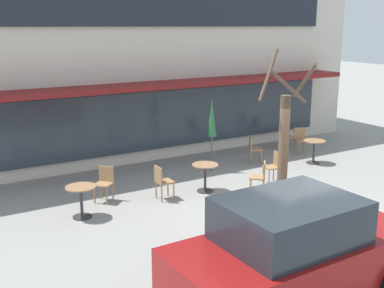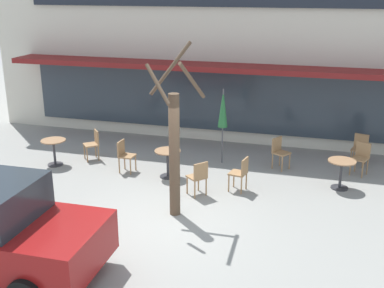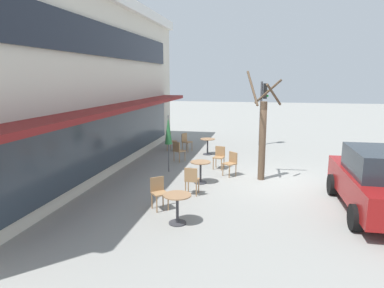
{
  "view_description": "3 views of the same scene",
  "coord_description": "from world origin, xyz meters",
  "px_view_note": "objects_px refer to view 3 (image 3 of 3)",
  "views": [
    {
      "loc": [
        -7.33,
        -7.78,
        4.36
      ],
      "look_at": [
        -0.56,
        3.37,
        1.13
      ],
      "focal_mm": 45.0,
      "sensor_mm": 36.0,
      "label": 1
    },
    {
      "loc": [
        3.28,
        -8.95,
        4.96
      ],
      "look_at": [
        0.02,
        2.56,
        0.99
      ],
      "focal_mm": 45.0,
      "sensor_mm": 36.0,
      "label": 2
    },
    {
      "loc": [
        -11.89,
        0.52,
        3.6
      ],
      "look_at": [
        0.31,
        3.03,
        1.17
      ],
      "focal_mm": 32.0,
      "sensor_mm": 36.0,
      "label": 3
    }
  ],
  "objects_px": {
    "cafe_chair_4": "(231,162)",
    "cafe_chair_2": "(159,191)",
    "cafe_chair_1": "(178,150)",
    "parked_sedan": "(380,182)",
    "cafe_chair_0": "(186,141)",
    "cafe_table_streetside": "(177,204)",
    "traffic_light_pole": "(263,103)",
    "cafe_chair_5": "(219,156)",
    "street_tree": "(263,135)",
    "patio_umbrella_green_folded": "(168,130)",
    "cafe_table_by_tree": "(201,169)",
    "cafe_chair_3": "(170,140)",
    "cafe_table_near_wall": "(208,144)",
    "cafe_chair_6": "(192,179)"
  },
  "relations": [
    {
      "from": "cafe_chair_3",
      "to": "cafe_chair_4",
      "type": "xyz_separation_m",
      "value": [
        -3.9,
        -3.38,
        0.0
      ]
    },
    {
      "from": "cafe_chair_0",
      "to": "cafe_chair_6",
      "type": "height_order",
      "value": "same"
    },
    {
      "from": "cafe_chair_6",
      "to": "patio_umbrella_green_folded",
      "type": "bearing_deg",
      "value": 29.95
    },
    {
      "from": "patio_umbrella_green_folded",
      "to": "cafe_chair_1",
      "type": "relative_size",
      "value": 2.47
    },
    {
      "from": "cafe_chair_2",
      "to": "cafe_chair_6",
      "type": "distance_m",
      "value": 1.45
    },
    {
      "from": "cafe_table_streetside",
      "to": "cafe_chair_3",
      "type": "bearing_deg",
      "value": 16.27
    },
    {
      "from": "patio_umbrella_green_folded",
      "to": "street_tree",
      "type": "height_order",
      "value": "street_tree"
    },
    {
      "from": "cafe_chair_0",
      "to": "cafe_table_streetside",
      "type": "bearing_deg",
      "value": -168.82
    },
    {
      "from": "cafe_chair_3",
      "to": "cafe_chair_6",
      "type": "xyz_separation_m",
      "value": [
        -6.29,
        -2.38,
        0.0
      ]
    },
    {
      "from": "cafe_chair_2",
      "to": "cafe_chair_6",
      "type": "relative_size",
      "value": 1.0
    },
    {
      "from": "cafe_chair_4",
      "to": "cafe_table_near_wall",
      "type": "bearing_deg",
      "value": 22.8
    },
    {
      "from": "cafe_chair_4",
      "to": "cafe_chair_5",
      "type": "distance_m",
      "value": 1.1
    },
    {
      "from": "cafe_chair_5",
      "to": "cafe_chair_4",
      "type": "bearing_deg",
      "value": -149.67
    },
    {
      "from": "cafe_table_near_wall",
      "to": "cafe_table_by_tree",
      "type": "height_order",
      "value": "same"
    },
    {
      "from": "cafe_table_streetside",
      "to": "traffic_light_pole",
      "type": "xyz_separation_m",
      "value": [
        10.74,
        -2.01,
        1.78
      ]
    },
    {
      "from": "cafe_table_near_wall",
      "to": "street_tree",
      "type": "xyz_separation_m",
      "value": [
        -3.62,
        -2.52,
        1.11
      ]
    },
    {
      "from": "cafe_table_streetside",
      "to": "cafe_chair_2",
      "type": "bearing_deg",
      "value": 40.87
    },
    {
      "from": "patio_umbrella_green_folded",
      "to": "traffic_light_pole",
      "type": "xyz_separation_m",
      "value": [
        6.14,
        -3.5,
        0.67
      ]
    },
    {
      "from": "street_tree",
      "to": "cafe_chair_5",
      "type": "bearing_deg",
      "value": 54.18
    },
    {
      "from": "cafe_chair_4",
      "to": "cafe_chair_2",
      "type": "bearing_deg",
      "value": 155.59
    },
    {
      "from": "cafe_chair_0",
      "to": "cafe_chair_3",
      "type": "height_order",
      "value": "same"
    },
    {
      "from": "cafe_table_near_wall",
      "to": "parked_sedan",
      "type": "distance_m",
      "value": 8.34
    },
    {
      "from": "patio_umbrella_green_folded",
      "to": "cafe_chair_3",
      "type": "relative_size",
      "value": 2.47
    },
    {
      "from": "cafe_chair_3",
      "to": "cafe_chair_2",
      "type": "bearing_deg",
      "value": -167.25
    },
    {
      "from": "cafe_table_streetside",
      "to": "traffic_light_pole",
      "type": "distance_m",
      "value": 11.07
    },
    {
      "from": "cafe_chair_5",
      "to": "parked_sedan",
      "type": "distance_m",
      "value": 6.06
    },
    {
      "from": "cafe_table_by_tree",
      "to": "cafe_table_streetside",
      "type": "bearing_deg",
      "value": -179.47
    },
    {
      "from": "cafe_table_by_tree",
      "to": "cafe_chair_3",
      "type": "bearing_deg",
      "value": 25.87
    },
    {
      "from": "cafe_chair_1",
      "to": "parked_sedan",
      "type": "distance_m",
      "value": 8.03
    },
    {
      "from": "cafe_chair_2",
      "to": "cafe_chair_5",
      "type": "distance_m",
      "value": 4.75
    },
    {
      "from": "cafe_chair_2",
      "to": "cafe_chair_5",
      "type": "relative_size",
      "value": 1.0
    },
    {
      "from": "cafe_chair_4",
      "to": "street_tree",
      "type": "relative_size",
      "value": 0.23
    },
    {
      "from": "cafe_table_near_wall",
      "to": "cafe_table_streetside",
      "type": "distance_m",
      "value": 7.92
    },
    {
      "from": "cafe_chair_0",
      "to": "cafe_chair_2",
      "type": "distance_m",
      "value": 7.63
    },
    {
      "from": "cafe_table_near_wall",
      "to": "cafe_table_streetside",
      "type": "height_order",
      "value": "same"
    },
    {
      "from": "street_tree",
      "to": "patio_umbrella_green_folded",
      "type": "bearing_deg",
      "value": 84.91
    },
    {
      "from": "cafe_chair_4",
      "to": "parked_sedan",
      "type": "xyz_separation_m",
      "value": [
        -2.78,
        -4.21,
        0.35
      ]
    },
    {
      "from": "cafe_table_by_tree",
      "to": "cafe_chair_1",
      "type": "distance_m",
      "value": 3.19
    },
    {
      "from": "cafe_table_by_tree",
      "to": "cafe_chair_1",
      "type": "height_order",
      "value": "cafe_chair_1"
    },
    {
      "from": "cafe_chair_5",
      "to": "parked_sedan",
      "type": "bearing_deg",
      "value": -128.01
    },
    {
      "from": "street_tree",
      "to": "parked_sedan",
      "type": "bearing_deg",
      "value": -129.13
    },
    {
      "from": "cafe_chair_6",
      "to": "cafe_chair_1",
      "type": "bearing_deg",
      "value": 19.4
    },
    {
      "from": "cafe_table_streetside",
      "to": "parked_sedan",
      "type": "bearing_deg",
      "value": -71.06
    },
    {
      "from": "cafe_table_by_tree",
      "to": "patio_umbrella_green_folded",
      "type": "distance_m",
      "value": 2.18
    },
    {
      "from": "cafe_chair_3",
      "to": "street_tree",
      "type": "bearing_deg",
      "value": -132.8
    },
    {
      "from": "cafe_chair_4",
      "to": "cafe_chair_6",
      "type": "distance_m",
      "value": 2.59
    },
    {
      "from": "cafe_chair_1",
      "to": "cafe_chair_5",
      "type": "bearing_deg",
      "value": -111.9
    },
    {
      "from": "cafe_chair_2",
      "to": "street_tree",
      "type": "distance_m",
      "value": 4.54
    },
    {
      "from": "cafe_table_near_wall",
      "to": "parked_sedan",
      "type": "height_order",
      "value": "parked_sedan"
    },
    {
      "from": "cafe_chair_0",
      "to": "cafe_chair_1",
      "type": "relative_size",
      "value": 1.0
    }
  ]
}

